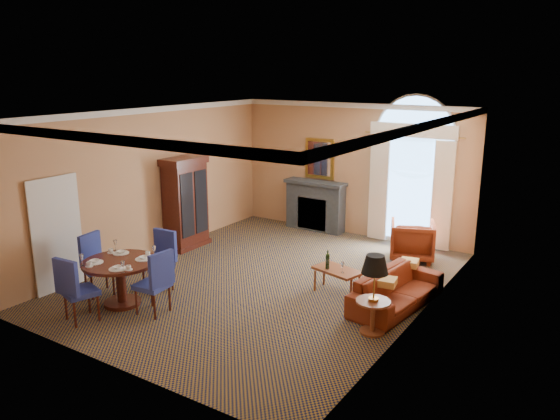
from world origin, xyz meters
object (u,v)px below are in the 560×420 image
Objects in this scene: dining_table at (120,272)px; armchair at (412,240)px; coffee_table at (336,270)px; armoire at (185,204)px; sofa at (397,290)px; side_table at (374,284)px.

armchair is at bearing 55.52° from dining_table.
dining_table reaches higher than coffee_table.
coffee_table is (4.11, -0.51, -0.58)m from armoire.
armchair is at bearing 22.74° from armoire.
armchair is at bearing 21.45° from sofa.
sofa is 2.13× the size of coffee_table.
dining_table is 1.02× the size of side_table.
side_table is (4.08, 1.38, 0.22)m from dining_table.
sofa is 2.54m from armchair.
armoire is 2.15× the size of coffee_table.
armoire is 5.34m from sofa.
dining_table is at bearing -67.66° from armoire.
sofa is at bearing -5.49° from armoire.
dining_table is at bearing 129.38° from sofa.
sofa is (4.03, 2.51, -0.29)m from dining_table.
coffee_table is at bearing 41.12° from dining_table.
armchair reaches higher than sofa.
armoire reaches higher than armchair.
armoire is at bearing 91.94° from sofa.
coffee_table is 1.70m from side_table.
side_table reaches higher than armchair.
dining_table is at bearing 34.17° from armchair.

